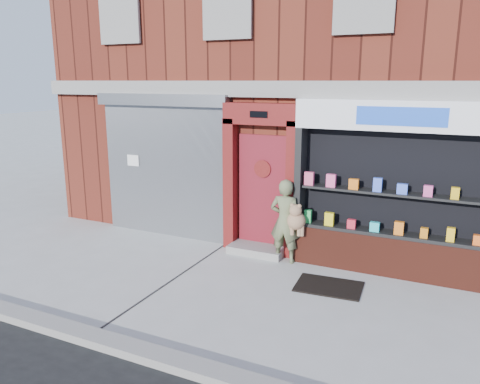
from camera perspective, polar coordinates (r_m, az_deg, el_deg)
The scene contains 8 objects.
ground at distance 7.55m, azimuth 2.21°, elevation -12.53°, with size 80.00×80.00×0.00m, color #9E9E99.
curb at distance 5.86m, azimuth -6.67°, elevation -20.27°, with size 60.00×0.30×0.12m, color gray.
building at distance 12.55m, azimuth 13.71°, elevation 16.26°, with size 12.00×8.16×8.00m.
shutter_bay at distance 10.07m, azimuth -9.17°, elevation 4.21°, with size 3.10×0.30×3.04m.
red_door_bay at distance 8.99m, azimuth 2.58°, elevation 1.57°, with size 1.52×0.58×2.90m.
pharmacy_bay at distance 8.34m, azimuth 18.44°, elevation -0.66°, with size 3.50×0.41×3.00m.
woman at distance 8.63m, azimuth 5.71°, elevation -3.51°, with size 0.70×0.42×1.57m.
doormat at distance 7.96m, azimuth 10.77°, elevation -11.25°, with size 1.06×0.74×0.03m, color black.
Camera 1 is at (2.65, -6.25, 3.31)m, focal length 35.00 mm.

